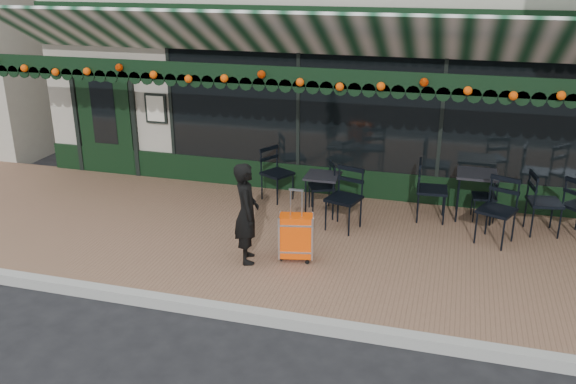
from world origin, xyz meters
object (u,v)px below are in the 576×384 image
(woman, at_px, (247,213))
(chair_a_front, at_px, (497,211))
(suitcase, at_px, (296,237))
(chair_b_right, at_px, (432,190))
(chair_b_front, at_px, (344,199))
(chair_b_left, at_px, (321,187))
(chair_a_right, at_px, (544,203))
(chair_a_left, at_px, (484,197))
(chair_solo, at_px, (277,174))
(cafe_table_b, at_px, (323,179))
(cafe_table_a, at_px, (477,177))

(woman, height_order, chair_a_front, woman)
(suitcase, xyz_separation_m, chair_a_front, (2.64, 1.32, 0.15))
(suitcase, distance_m, chair_b_right, 2.59)
(chair_b_front, bearing_deg, chair_b_left, 144.42)
(chair_a_right, height_order, chair_b_right, chair_b_right)
(chair_a_left, xyz_separation_m, chair_b_front, (-2.07, -0.98, 0.11))
(chair_a_left, relative_size, chair_b_right, 0.77)
(chair_a_right, height_order, chair_a_front, chair_a_front)
(woman, relative_size, chair_b_left, 1.70)
(chair_solo, bearing_deg, chair_b_right, -65.04)
(woman, xyz_separation_m, chair_a_right, (3.98, 2.08, -0.22))
(chair_a_front, bearing_deg, chair_b_front, -153.67)
(cafe_table_b, xyz_separation_m, chair_solo, (-0.89, 0.41, -0.13))
(chair_solo, bearing_deg, chair_a_front, -74.00)
(woman, height_order, chair_solo, woman)
(woman, height_order, chair_a_right, woman)
(cafe_table_b, height_order, chair_b_front, chair_b_front)
(chair_b_left, bearing_deg, chair_solo, -133.67)
(woman, relative_size, chair_a_right, 1.45)
(chair_b_right, bearing_deg, chair_a_left, -77.46)
(cafe_table_b, distance_m, chair_b_right, 1.74)
(chair_a_right, bearing_deg, chair_b_front, 93.35)
(chair_a_front, bearing_deg, suitcase, -130.01)
(woman, distance_m, chair_a_right, 4.50)
(woman, bearing_deg, chair_a_left, -75.08)
(chair_a_front, xyz_separation_m, chair_b_left, (-2.71, 0.52, -0.08))
(woman, bearing_deg, chair_solo, -15.71)
(chair_a_right, bearing_deg, woman, 107.96)
(suitcase, xyz_separation_m, chair_a_left, (2.50, 2.19, 0.03))
(suitcase, relative_size, chair_b_left, 1.24)
(woman, relative_size, chair_a_front, 1.43)
(cafe_table_b, bearing_deg, chair_a_front, -8.75)
(chair_solo, bearing_deg, woman, -144.36)
(chair_a_right, distance_m, chair_solo, 4.26)
(cafe_table_b, bearing_deg, suitcase, -89.22)
(chair_b_front, bearing_deg, suitcase, -92.97)
(chair_a_right, relative_size, chair_b_left, 1.17)
(cafe_table_b, bearing_deg, woman, -107.59)
(cafe_table_a, xyz_separation_m, chair_b_front, (-1.93, -1.00, -0.20))
(chair_a_left, height_order, chair_solo, chair_solo)
(chair_a_right, xyz_separation_m, chair_b_left, (-3.41, -0.04, -0.07))
(cafe_table_a, distance_m, chair_b_left, 2.46)
(suitcase, bearing_deg, woman, -174.74)
(chair_a_front, height_order, chair_b_right, chair_a_front)
(chair_b_left, height_order, chair_solo, chair_solo)
(chair_b_right, height_order, chair_b_front, chair_b_right)
(suitcase, bearing_deg, chair_solo, 100.94)
(cafe_table_a, relative_size, chair_a_left, 1.01)
(woman, distance_m, cafe_table_b, 2.03)
(cafe_table_b, height_order, chair_b_right, chair_b_right)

